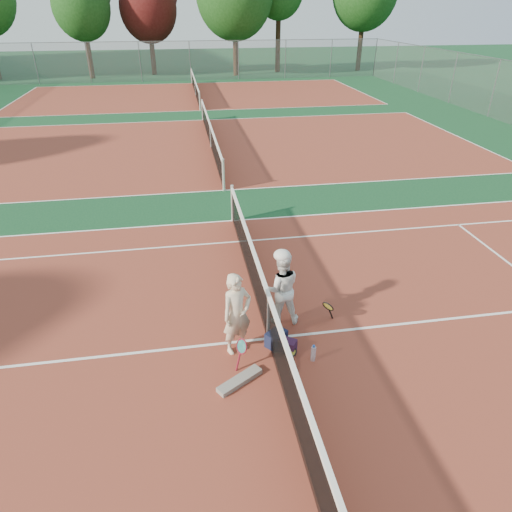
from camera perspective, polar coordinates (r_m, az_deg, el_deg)
The scene contains 19 objects.
ground at distance 8.84m, azimuth 1.51°, elevation -10.30°, with size 130.00×130.00×0.00m, color #103B1F.
court_main at distance 8.84m, azimuth 1.51°, elevation -10.28°, with size 23.77×10.97×0.01m, color maroon.
court_far_a at distance 21.01m, azimuth -5.63°, elevation 13.41°, with size 23.77×10.97×0.01m, color maroon.
court_far_b at distance 34.19m, azimuth -7.56°, elevation 19.34°, with size 23.77×10.97×0.01m, color maroon.
net_main at distance 8.53m, azimuth 1.55°, elevation -7.64°, with size 0.10×10.98×1.02m, color black, non-canonical shape.
net_far_a at distance 20.88m, azimuth -5.70°, elevation 14.75°, with size 0.10×10.98×1.02m, color black, non-canonical shape.
net_far_b at distance 34.12m, azimuth -7.61°, elevation 20.18°, with size 0.10×10.98×1.02m, color black, non-canonical shape.
fence_back at distance 40.94m, azimuth -8.24°, elevation 22.98°, with size 32.00×0.06×3.00m, color slate, non-canonical shape.
player_a at distance 8.12m, azimuth -2.39°, elevation -7.26°, with size 0.58×0.38×1.59m, color beige.
player_b at distance 8.87m, azimuth 3.15°, elevation -4.03°, with size 0.75×0.58×1.54m, color white.
racket_red at distance 8.07m, azimuth -1.79°, elevation -12.11°, with size 0.21×0.27×0.58m, color maroon, non-canonical shape.
racket_black_held at distance 9.15m, azimuth 8.92°, elevation -7.02°, with size 0.32×0.27×0.54m, color black, non-canonical shape.
racket_spare at distance 8.47m, azimuth 4.26°, elevation -11.86°, with size 0.60×0.27×0.13m, color black, non-canonical shape.
sports_bag_navy at distance 8.61m, azimuth 2.54°, elevation -10.28°, with size 0.38×0.26×0.30m, color black.
sports_bag_purple at distance 8.52m, azimuth 4.02°, elevation -11.10°, with size 0.29×0.20×0.24m, color #270F2A.
net_cover_canvas at distance 7.95m, azimuth -2.05°, elevation -15.28°, with size 0.86×0.20×0.09m, color slate.
water_bottle at distance 8.35m, azimuth 7.17°, elevation -12.01°, with size 0.09×0.09×0.30m, color silver.
tree_back_1 at distance 43.97m, azimuth -21.02°, elevation 27.12°, with size 4.57×4.57×8.08m.
tree_back_maroon at distance 45.04m, azimuth -13.34°, elevation 27.89°, with size 4.83×4.83×8.06m.
Camera 1 is at (-1.36, -6.71, 5.59)m, focal length 32.00 mm.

